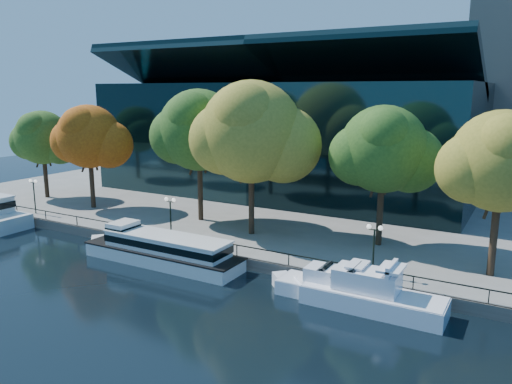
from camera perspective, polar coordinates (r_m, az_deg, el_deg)
The scene contains 16 objects.
ground at distance 44.38m, azimuth -9.99°, elevation -8.53°, with size 160.00×160.00×0.00m, color black.
promenade at distance 74.83m, azimuth 7.95°, elevation 0.20°, with size 90.00×67.08×1.00m.
railing at distance 46.18m, azimuth -7.51°, elevation -5.11°, with size 88.20×0.08×0.99m.
convention_building at distance 71.10m, azimuth 3.74°, elevation 6.22°, with size 50.00×24.57×21.43m.
tour_boat at distance 45.43m, azimuth -11.07°, elevation -6.28°, with size 16.86×3.76×3.20m.
cruiser_near at distance 37.62m, azimuth 9.09°, elevation -10.71°, with size 10.58×2.72×3.06m.
cruiser_far at distance 36.54m, azimuth 12.50°, elevation -11.20°, with size 11.12×3.08×3.63m.
tree_0 at distance 71.42m, azimuth -23.18°, elevation 5.61°, with size 8.80×7.21×11.52m.
tree_1 at distance 62.93m, azimuth -18.49°, elevation 5.88°, with size 9.46×7.75×12.46m.
tree_2 at distance 54.07m, azimuth -6.42°, elevation 6.84°, with size 10.94×8.97×14.29m.
tree_3 at distance 48.15m, azimuth -0.37°, elevation 6.61°, with size 12.39×10.16×15.12m.
tree_4 at distance 46.17m, azimuth 14.50°, elevation 4.53°, with size 9.85×8.08×12.87m.
tree_5 at distance 41.28m, azimuth 26.43°, elevation 2.91°, with size 9.55×7.83×12.76m.
lamp_0 at distance 63.05m, azimuth -24.07°, elevation 0.39°, with size 1.26×0.36×4.03m.
lamp_1 at distance 48.57m, azimuth -9.77°, elevation -1.85°, with size 1.26×0.36×4.03m.
lamp_2 at distance 39.43m, azimuth 13.36°, elevation -5.16°, with size 1.26×0.36×4.03m.
Camera 1 is at (26.88, -31.91, 15.14)m, focal length 35.00 mm.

